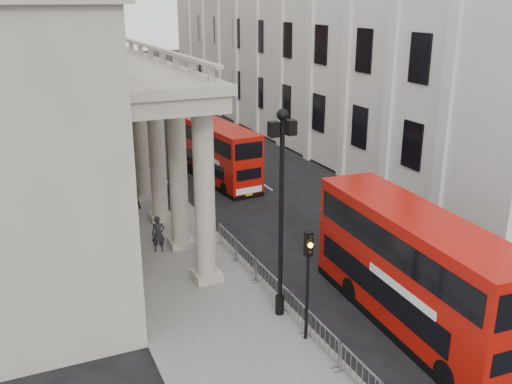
% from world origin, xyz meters
% --- Properties ---
extents(ground, '(260.00, 260.00, 0.00)m').
position_xyz_m(ground, '(0.00, 0.00, 0.00)').
color(ground, black).
rests_on(ground, ground).
extents(sidewalk_west, '(6.00, 140.00, 0.12)m').
position_xyz_m(sidewalk_west, '(-3.00, 30.00, 0.06)').
color(sidewalk_west, slate).
rests_on(sidewalk_west, ground).
extents(sidewalk_east, '(3.00, 140.00, 0.12)m').
position_xyz_m(sidewalk_east, '(13.50, 30.00, 0.06)').
color(sidewalk_east, slate).
rests_on(sidewalk_east, ground).
extents(kerb, '(0.20, 140.00, 0.14)m').
position_xyz_m(kerb, '(-0.05, 30.00, 0.07)').
color(kerb, slate).
rests_on(kerb, ground).
extents(lamp_post_south, '(1.05, 0.44, 8.32)m').
position_xyz_m(lamp_post_south, '(-0.60, 4.00, 4.91)').
color(lamp_post_south, black).
rests_on(lamp_post_south, sidewalk_west).
extents(lamp_post_mid, '(1.05, 0.44, 8.32)m').
position_xyz_m(lamp_post_mid, '(-0.60, 20.00, 4.91)').
color(lamp_post_mid, black).
rests_on(lamp_post_mid, sidewalk_west).
extents(lamp_post_north, '(1.05, 0.44, 8.32)m').
position_xyz_m(lamp_post_north, '(-0.60, 36.00, 4.91)').
color(lamp_post_north, black).
rests_on(lamp_post_north, sidewalk_west).
extents(traffic_light, '(0.28, 0.33, 4.30)m').
position_xyz_m(traffic_light, '(-0.50, 1.98, 3.11)').
color(traffic_light, black).
rests_on(traffic_light, sidewalk_west).
extents(crowd_barriers, '(0.50, 18.75, 1.10)m').
position_xyz_m(crowd_barriers, '(-0.35, 2.23, 0.67)').
color(crowd_barriers, gray).
rests_on(crowd_barriers, sidewalk_west).
extents(bus_near, '(3.16, 10.83, 4.62)m').
position_xyz_m(bus_near, '(3.77, 1.39, 2.41)').
color(bus_near, '#AD0F07').
rests_on(bus_near, ground).
extents(bus_far, '(3.16, 9.53, 4.04)m').
position_xyz_m(bus_far, '(3.44, 22.23, 2.11)').
color(bus_far, '#B51008').
rests_on(bus_far, ground).
extents(pedestrian_a, '(0.74, 0.55, 1.85)m').
position_xyz_m(pedestrian_a, '(-3.50, 11.84, 1.05)').
color(pedestrian_a, black).
rests_on(pedestrian_a, sidewalk_west).
extents(pedestrian_b, '(0.89, 0.74, 1.68)m').
position_xyz_m(pedestrian_b, '(-3.29, 18.43, 0.96)').
color(pedestrian_b, black).
rests_on(pedestrian_b, sidewalk_west).
extents(pedestrian_c, '(0.96, 0.69, 1.81)m').
position_xyz_m(pedestrian_c, '(-1.61, 16.58, 1.03)').
color(pedestrian_c, black).
rests_on(pedestrian_c, sidewalk_west).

